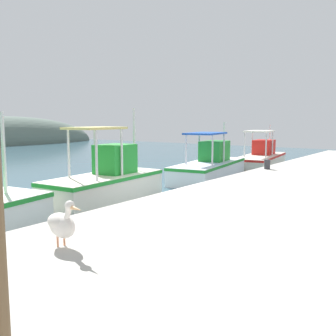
% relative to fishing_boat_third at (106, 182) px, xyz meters
% --- Properties ---
extents(distant_hill_third, '(25.98, 9.64, 6.78)m').
position_rel_fishing_boat_third_xyz_m(distant_hill_third, '(16.56, 34.56, -0.71)').
color(distant_hill_third, '#596B60').
rests_on(distant_hill_third, ground).
extents(fishing_boat_third, '(4.89, 2.19, 3.34)m').
position_rel_fishing_boat_third_xyz_m(fishing_boat_third, '(0.00, 0.00, 0.00)').
color(fishing_boat_third, silver).
rests_on(fishing_boat_third, ground).
extents(fishing_boat_fourth, '(6.18, 2.84, 2.80)m').
position_rel_fishing_boat_third_xyz_m(fishing_boat_fourth, '(6.78, -0.27, -0.07)').
color(fishing_boat_fourth, white).
rests_on(fishing_boat_fourth, ground).
extents(fishing_boat_fifth, '(6.22, 2.70, 2.56)m').
position_rel_fishing_boat_third_xyz_m(fishing_boat_fifth, '(12.94, -0.36, -0.14)').
color(fishing_boat_fifth, silver).
rests_on(fishing_boat_fifth, ground).
extents(pelican, '(0.45, 0.97, 0.82)m').
position_rel_fishing_boat_third_xyz_m(pelican, '(-5.41, -4.52, 0.49)').
color(pelican, tan).
rests_on(pelican, quay_pier).
extents(mooring_bollard_second, '(0.25, 0.25, 0.40)m').
position_rel_fishing_boat_third_xyz_m(mooring_bollard_second, '(6.19, -3.43, 0.29)').
color(mooring_bollard_second, '#333338').
rests_on(mooring_bollard_second, quay_pier).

